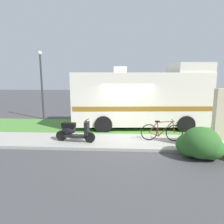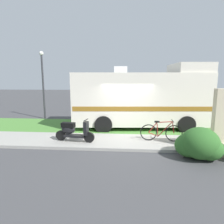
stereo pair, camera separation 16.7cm
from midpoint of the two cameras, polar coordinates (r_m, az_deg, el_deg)
The scene contains 10 objects.
ground_plane at distance 9.57m, azimuth 5.05°, elevation -6.87°, with size 80.00×80.00×0.00m, color #424244.
sidewalk at distance 8.41m, azimuth 5.14°, elevation -8.80°, with size 24.00×2.00×0.12m.
grass_strip at distance 11.01m, azimuth 4.98°, elevation -4.45°, with size 24.00×3.40×0.08m.
motorhome_rv at distance 10.95m, azimuth 9.14°, elevation 4.15°, with size 7.36×3.14×3.54m.
scooter at distance 8.28m, azimuth -10.86°, elevation -5.50°, with size 1.72×0.55×0.97m.
bicycle at distance 8.49m, azimuth 14.88°, elevation -5.74°, with size 1.76×0.52×0.91m.
pickup_truck_near at distance 15.31m, azimuth 7.60°, elevation 3.12°, with size 5.74×2.36×1.88m.
bush_by_porch at distance 7.31m, azimuth 24.96°, elevation -8.79°, with size 1.54×1.16×1.09m.
bottle_spare at distance 9.69m, azimuth 28.22°, elevation -6.32°, with size 0.07×0.07×0.29m.
street_lamp_post at distance 13.94m, azimuth -19.46°, elevation 9.21°, with size 0.28×0.28×4.55m.
Camera 2 is at (-0.05, -9.17, 2.72)m, focal length 30.90 mm.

